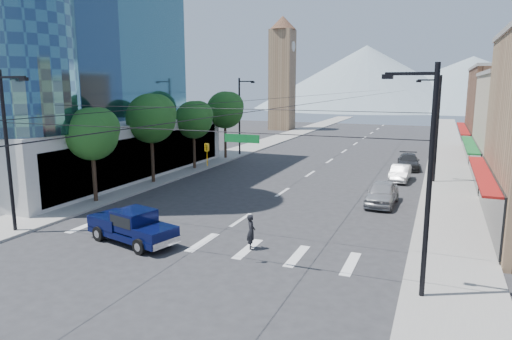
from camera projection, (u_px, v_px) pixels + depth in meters
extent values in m
plane|color=#28282B|center=(192.00, 253.00, 22.64)|extent=(160.00, 160.00, 0.00)
cube|color=gray|center=(261.00, 144.00, 63.50)|extent=(4.00, 120.00, 0.15)
cube|color=gray|center=(447.00, 154.00, 54.63)|extent=(4.00, 120.00, 0.15)
cube|color=#B7B7B2|center=(27.00, 144.00, 44.72)|extent=(29.00, 26.00, 5.00)
cube|color=#8C6B4C|center=(282.00, 81.00, 83.56)|extent=(4.00, 4.00, 18.00)
cone|color=brown|center=(283.00, 23.00, 81.69)|extent=(4.80, 4.80, 2.40)
cone|color=gray|center=(366.00, 77.00, 162.80)|extent=(80.00, 80.00, 22.00)
cone|color=gray|center=(472.00, 83.00, 159.35)|extent=(90.00, 90.00, 18.00)
cylinder|color=black|center=(94.00, 171.00, 31.83)|extent=(0.28, 0.28, 4.55)
sphere|color=#1B4B19|center=(92.00, 134.00, 31.35)|extent=(3.64, 3.64, 3.64)
sphere|color=#1B4B19|center=(99.00, 128.00, 31.40)|extent=(2.86, 2.86, 2.86)
cylinder|color=black|center=(152.00, 153.00, 38.15)|extent=(0.28, 0.28, 5.11)
sphere|color=#1B4B19|center=(151.00, 118.00, 37.61)|extent=(4.09, 4.09, 4.09)
sphere|color=#1B4B19|center=(157.00, 114.00, 37.67)|extent=(3.21, 3.21, 3.21)
cylinder|color=black|center=(194.00, 146.00, 44.58)|extent=(0.28, 0.28, 4.55)
sphere|color=#1B4B19|center=(193.00, 120.00, 44.10)|extent=(3.64, 3.64, 3.64)
sphere|color=#1B4B19|center=(199.00, 116.00, 44.15)|extent=(2.86, 2.86, 2.86)
cylinder|color=black|center=(225.00, 136.00, 50.90)|extent=(0.28, 0.28, 5.11)
sphere|color=#1B4B19|center=(225.00, 110.00, 50.37)|extent=(4.09, 4.09, 4.09)
sphere|color=#1B4B19|center=(229.00, 106.00, 50.42)|extent=(3.21, 3.21, 3.21)
cylinder|color=black|center=(8.00, 154.00, 24.89)|extent=(0.20, 0.20, 9.00)
cylinder|color=black|center=(429.00, 186.00, 16.91)|extent=(0.20, 0.20, 9.00)
cylinder|color=black|center=(177.00, 130.00, 20.59)|extent=(21.60, 0.04, 0.04)
imported|color=gold|center=(207.00, 155.00, 20.23)|extent=(0.16, 0.20, 1.00)
cube|color=#0C6626|center=(242.00, 138.00, 19.46)|extent=(1.60, 0.06, 0.35)
cylinder|color=black|center=(239.00, 117.00, 53.13)|extent=(0.20, 0.20, 9.00)
cube|color=black|center=(246.00, 81.00, 52.05)|extent=(1.80, 0.12, 0.12)
cube|color=black|center=(253.00, 82.00, 51.77)|extent=(0.40, 0.25, 0.18)
cylinder|color=black|center=(437.00, 130.00, 37.87)|extent=(0.20, 0.20, 9.00)
cube|color=black|center=(429.00, 80.00, 37.45)|extent=(1.80, 0.12, 0.12)
cube|color=black|center=(419.00, 81.00, 37.76)|extent=(0.40, 0.25, 0.18)
cube|color=#080D3A|center=(133.00, 233.00, 24.00)|extent=(5.55, 3.17, 0.33)
cube|color=#080D3A|center=(156.00, 233.00, 22.84)|extent=(1.93, 2.14, 0.52)
cube|color=#080D3A|center=(134.00, 220.00, 23.75)|extent=(2.20, 2.16, 1.05)
cube|color=black|center=(134.00, 218.00, 23.73)|extent=(2.02, 2.14, 0.57)
cube|color=#080D3A|center=(114.00, 220.00, 24.82)|extent=(2.60, 2.40, 0.62)
cube|color=silver|center=(167.00, 243.00, 22.46)|extent=(0.57, 1.78, 0.33)
cube|color=silver|center=(103.00, 224.00, 25.54)|extent=(0.57, 1.78, 0.29)
cylinder|color=black|center=(140.00, 247.00, 22.33)|extent=(0.85, 0.48, 0.80)
cylinder|color=black|center=(167.00, 237.00, 23.75)|extent=(0.85, 0.48, 0.80)
cylinder|color=black|center=(99.00, 234.00, 24.29)|extent=(0.85, 0.48, 0.80)
cylinder|color=black|center=(127.00, 225.00, 25.72)|extent=(0.85, 0.48, 0.80)
imported|color=black|center=(251.00, 232.00, 23.00)|extent=(0.67, 0.78, 1.81)
imported|color=#9FA0A4|center=(382.00, 193.00, 31.57)|extent=(2.08, 4.84, 1.63)
imported|color=silver|center=(400.00, 173.00, 39.39)|extent=(1.62, 4.30, 1.40)
imported|color=#292A2C|center=(408.00, 162.00, 45.11)|extent=(2.53, 5.23, 1.47)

